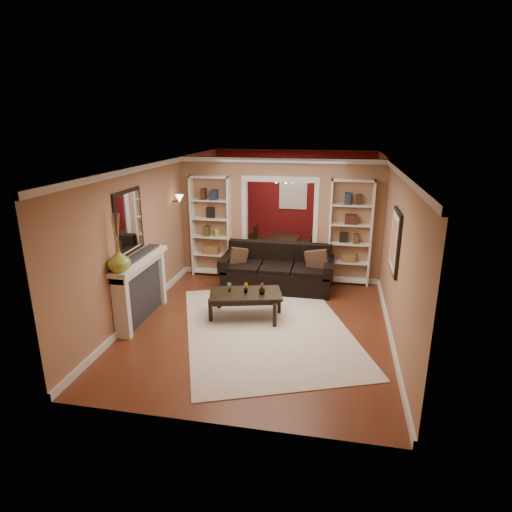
% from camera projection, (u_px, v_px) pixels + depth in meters
% --- Properties ---
extents(floor, '(8.00, 8.00, 0.00)m').
position_uv_depth(floor, '(271.00, 296.00, 8.82)').
color(floor, brown).
rests_on(floor, ground).
extents(ceiling, '(8.00, 8.00, 0.00)m').
position_uv_depth(ceiling, '(272.00, 163.00, 8.02)').
color(ceiling, white).
rests_on(ceiling, ground).
extents(wall_back, '(8.00, 0.00, 8.00)m').
position_uv_depth(wall_back, '(293.00, 198.00, 12.17)').
color(wall_back, '#A77958').
rests_on(wall_back, ground).
extents(wall_front, '(8.00, 0.00, 8.00)m').
position_uv_depth(wall_front, '(214.00, 321.00, 4.67)').
color(wall_front, '#A77958').
rests_on(wall_front, ground).
extents(wall_left, '(0.00, 8.00, 8.00)m').
position_uv_depth(wall_left, '(164.00, 227.00, 8.83)').
color(wall_left, '#A77958').
rests_on(wall_left, ground).
extents(wall_right, '(0.00, 8.00, 8.00)m').
position_uv_depth(wall_right, '(390.00, 238.00, 8.01)').
color(wall_right, '#A77958').
rests_on(wall_right, ground).
extents(partition_wall, '(4.50, 0.15, 2.70)m').
position_uv_depth(partition_wall, '(280.00, 219.00, 9.54)').
color(partition_wall, '#A77958').
rests_on(partition_wall, floor).
extents(red_back_panel, '(4.44, 0.04, 2.64)m').
position_uv_depth(red_back_panel, '(293.00, 200.00, 12.15)').
color(red_back_panel, maroon).
rests_on(red_back_panel, floor).
extents(dining_window, '(0.78, 0.03, 0.98)m').
position_uv_depth(dining_window, '(293.00, 192.00, 12.04)').
color(dining_window, '#8CA5CC').
rests_on(dining_window, wall_back).
extents(area_rug, '(3.90, 4.53, 0.01)m').
position_uv_depth(area_rug, '(267.00, 327.00, 7.45)').
color(area_rug, silver).
rests_on(area_rug, floor).
extents(sofa, '(2.37, 1.02, 0.93)m').
position_uv_depth(sofa, '(277.00, 268.00, 9.10)').
color(sofa, black).
rests_on(sofa, floor).
extents(pillow_left, '(0.38, 0.29, 0.37)m').
position_uv_depth(pillow_left, '(238.00, 258.00, 9.18)').
color(pillow_left, brown).
rests_on(pillow_left, sofa).
extents(pillow_right, '(0.48, 0.21, 0.46)m').
position_uv_depth(pillow_right, '(317.00, 261.00, 8.86)').
color(pillow_right, brown).
rests_on(pillow_right, sofa).
extents(coffee_table, '(1.41, 0.99, 0.49)m').
position_uv_depth(coffee_table, '(246.00, 305.00, 7.79)').
color(coffee_table, black).
rests_on(coffee_table, floor).
extents(plant_left, '(0.11, 0.09, 0.18)m').
position_uv_depth(plant_left, '(229.00, 287.00, 7.74)').
color(plant_left, '#336626').
rests_on(plant_left, coffee_table).
extents(plant_center, '(0.12, 0.13, 0.19)m').
position_uv_depth(plant_center, '(245.00, 288.00, 7.69)').
color(plant_center, '#336626').
rests_on(plant_center, coffee_table).
extents(plant_right, '(0.13, 0.13, 0.22)m').
position_uv_depth(plant_right, '(262.00, 288.00, 7.63)').
color(plant_right, '#336626').
rests_on(plant_right, coffee_table).
extents(bookshelf_left, '(0.90, 0.30, 2.30)m').
position_uv_depth(bookshelf_left, '(211.00, 227.00, 9.73)').
color(bookshelf_left, white).
rests_on(bookshelf_left, floor).
extents(bookshelf_right, '(0.90, 0.30, 2.30)m').
position_uv_depth(bookshelf_right, '(350.00, 233.00, 9.16)').
color(bookshelf_right, white).
rests_on(bookshelf_right, floor).
extents(fireplace, '(0.32, 1.70, 1.16)m').
position_uv_depth(fireplace, '(142.00, 289.00, 7.62)').
color(fireplace, white).
rests_on(fireplace, floor).
extents(vase, '(0.45, 0.45, 0.38)m').
position_uv_depth(vase, '(119.00, 260.00, 6.74)').
color(vase, '#9CB239').
rests_on(vase, fireplace).
extents(mirror, '(0.03, 0.95, 1.10)m').
position_uv_depth(mirror, '(129.00, 222.00, 7.28)').
color(mirror, silver).
rests_on(mirror, wall_left).
extents(wall_sconce, '(0.18, 0.18, 0.22)m').
position_uv_depth(wall_sconce, '(177.00, 200.00, 9.18)').
color(wall_sconce, '#FFE0A5').
rests_on(wall_sconce, wall_left).
extents(framed_art, '(0.04, 0.85, 1.05)m').
position_uv_depth(framed_art, '(395.00, 242.00, 7.02)').
color(framed_art, black).
rests_on(framed_art, wall_right).
extents(dining_table, '(1.46, 0.81, 0.51)m').
position_uv_depth(dining_table, '(283.00, 249.00, 11.13)').
color(dining_table, black).
rests_on(dining_table, floor).
extents(dining_chair_nw, '(0.51, 0.51, 0.80)m').
position_uv_depth(dining_chair_nw, '(260.00, 246.00, 10.90)').
color(dining_chair_nw, black).
rests_on(dining_chair_nw, floor).
extents(dining_chair_ne, '(0.44, 0.44, 0.81)m').
position_uv_depth(dining_chair_ne, '(303.00, 248.00, 10.70)').
color(dining_chair_ne, black).
rests_on(dining_chair_ne, floor).
extents(dining_chair_sw, '(0.50, 0.50, 0.83)m').
position_uv_depth(dining_chair_sw, '(264.00, 240.00, 11.46)').
color(dining_chair_sw, black).
rests_on(dining_chair_sw, floor).
extents(dining_chair_se, '(0.48, 0.48, 0.79)m').
position_uv_depth(dining_chair_se, '(305.00, 242.00, 11.27)').
color(dining_chair_se, black).
rests_on(dining_chair_se, floor).
extents(chandelier, '(0.50, 0.50, 0.30)m').
position_uv_depth(chandelier, '(288.00, 181.00, 10.75)').
color(chandelier, '#3F321C').
rests_on(chandelier, ceiling).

